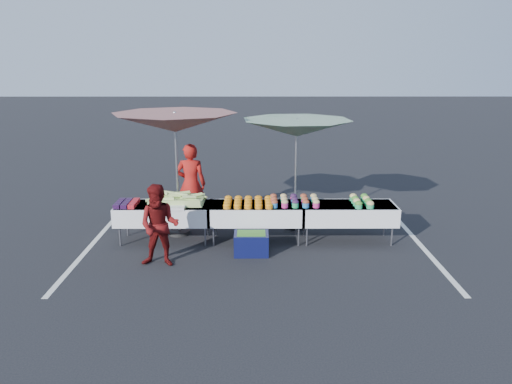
{
  "coord_description": "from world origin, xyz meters",
  "views": [
    {
      "loc": [
        -0.03,
        -9.35,
        3.49
      ],
      "look_at": [
        0.0,
        0.0,
        1.0
      ],
      "focal_mm": 35.0,
      "sensor_mm": 36.0,
      "label": 1
    }
  ],
  "objects_px": {
    "table_center": "(256,212)",
    "customer": "(159,226)",
    "vendor": "(191,184)",
    "umbrella_right": "(297,129)",
    "table_right": "(348,212)",
    "storage_bin": "(251,243)",
    "umbrella_left": "(175,123)",
    "table_left": "(164,213)"
  },
  "relations": [
    {
      "from": "table_right",
      "to": "vendor",
      "type": "bearing_deg",
      "value": 161.32
    },
    {
      "from": "customer",
      "to": "umbrella_left",
      "type": "bearing_deg",
      "value": 92.28
    },
    {
      "from": "customer",
      "to": "umbrella_right",
      "type": "height_order",
      "value": "umbrella_right"
    },
    {
      "from": "table_right",
      "to": "storage_bin",
      "type": "bearing_deg",
      "value": -159.51
    },
    {
      "from": "table_center",
      "to": "customer",
      "type": "relative_size",
      "value": 1.28
    },
    {
      "from": "umbrella_right",
      "to": "umbrella_left",
      "type": "bearing_deg",
      "value": -170.6
    },
    {
      "from": "table_center",
      "to": "umbrella_left",
      "type": "xyz_separation_m",
      "value": [
        -1.58,
        0.4,
        1.7
      ]
    },
    {
      "from": "table_right",
      "to": "umbrella_left",
      "type": "distance_m",
      "value": 3.81
    },
    {
      "from": "table_right",
      "to": "customer",
      "type": "xyz_separation_m",
      "value": [
        -3.46,
        -1.22,
        0.14
      ]
    },
    {
      "from": "table_left",
      "to": "umbrella_right",
      "type": "distance_m",
      "value": 3.15
    },
    {
      "from": "table_right",
      "to": "storage_bin",
      "type": "distance_m",
      "value": 2.05
    },
    {
      "from": "table_left",
      "to": "vendor",
      "type": "bearing_deg",
      "value": 69.81
    },
    {
      "from": "customer",
      "to": "umbrella_left",
      "type": "height_order",
      "value": "umbrella_left"
    },
    {
      "from": "umbrella_right",
      "to": "storage_bin",
      "type": "xyz_separation_m",
      "value": [
        -0.92,
        -1.51,
        -1.91
      ]
    },
    {
      "from": "customer",
      "to": "storage_bin",
      "type": "xyz_separation_m",
      "value": [
        1.57,
        0.51,
        -0.51
      ]
    },
    {
      "from": "umbrella_left",
      "to": "vendor",
      "type": "bearing_deg",
      "value": 75.12
    },
    {
      "from": "storage_bin",
      "to": "vendor",
      "type": "bearing_deg",
      "value": 125.94
    },
    {
      "from": "table_center",
      "to": "table_right",
      "type": "bearing_deg",
      "value": 0.0
    },
    {
      "from": "umbrella_left",
      "to": "table_right",
      "type": "bearing_deg",
      "value": -6.74
    },
    {
      "from": "table_center",
      "to": "storage_bin",
      "type": "relative_size",
      "value": 2.94
    },
    {
      "from": "storage_bin",
      "to": "umbrella_left",
      "type": "bearing_deg",
      "value": 143.15
    },
    {
      "from": "umbrella_right",
      "to": "storage_bin",
      "type": "bearing_deg",
      "value": -121.48
    },
    {
      "from": "table_left",
      "to": "storage_bin",
      "type": "relative_size",
      "value": 2.94
    },
    {
      "from": "table_right",
      "to": "customer",
      "type": "bearing_deg",
      "value": -160.62
    },
    {
      "from": "table_right",
      "to": "umbrella_left",
      "type": "bearing_deg",
      "value": 173.26
    },
    {
      "from": "table_center",
      "to": "vendor",
      "type": "bearing_deg",
      "value": 142.33
    },
    {
      "from": "table_center",
      "to": "storage_bin",
      "type": "height_order",
      "value": "table_center"
    },
    {
      "from": "umbrella_left",
      "to": "table_left",
      "type": "bearing_deg",
      "value": -118.46
    },
    {
      "from": "table_center",
      "to": "umbrella_right",
      "type": "relative_size",
      "value": 0.65
    },
    {
      "from": "umbrella_left",
      "to": "storage_bin",
      "type": "xyz_separation_m",
      "value": [
        1.49,
        -1.11,
        -2.07
      ]
    },
    {
      "from": "table_center",
      "to": "customer",
      "type": "distance_m",
      "value": 2.07
    },
    {
      "from": "table_center",
      "to": "customer",
      "type": "bearing_deg",
      "value": -143.79
    },
    {
      "from": "table_left",
      "to": "table_right",
      "type": "distance_m",
      "value": 3.6
    },
    {
      "from": "customer",
      "to": "umbrella_left",
      "type": "xyz_separation_m",
      "value": [
        0.08,
        1.62,
        1.56
      ]
    },
    {
      "from": "table_left",
      "to": "umbrella_left",
      "type": "relative_size",
      "value": 0.74
    },
    {
      "from": "table_center",
      "to": "umbrella_right",
      "type": "distance_m",
      "value": 1.92
    },
    {
      "from": "vendor",
      "to": "umbrella_right",
      "type": "distance_m",
      "value": 2.57
    },
    {
      "from": "table_left",
      "to": "storage_bin",
      "type": "bearing_deg",
      "value": -22.45
    },
    {
      "from": "table_center",
      "to": "customer",
      "type": "xyz_separation_m",
      "value": [
        -1.66,
        -1.22,
        0.14
      ]
    },
    {
      "from": "table_left",
      "to": "storage_bin",
      "type": "height_order",
      "value": "table_left"
    },
    {
      "from": "table_left",
      "to": "table_center",
      "type": "relative_size",
      "value": 1.0
    },
    {
      "from": "table_center",
      "to": "vendor",
      "type": "xyz_separation_m",
      "value": [
        -1.4,
        1.08,
        0.3
      ]
    }
  ]
}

